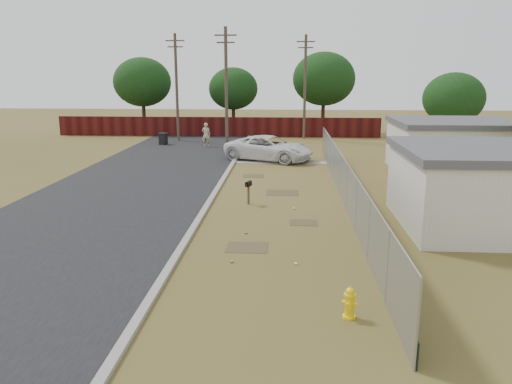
# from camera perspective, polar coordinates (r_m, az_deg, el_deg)

# --- Properties ---
(ground) EXTENTS (120.00, 120.00, 0.00)m
(ground) POSITION_cam_1_polar(r_m,az_deg,el_deg) (21.82, 2.14, -1.94)
(ground) COLOR brown
(ground) RESTS_ON ground
(street) EXTENTS (15.10, 60.00, 0.12)m
(street) POSITION_cam_1_polar(r_m,az_deg,el_deg) (30.52, -10.25, 2.35)
(street) COLOR black
(street) RESTS_ON ground
(chainlink_fence) EXTENTS (0.10, 27.06, 2.02)m
(chainlink_fence) POSITION_cam_1_polar(r_m,az_deg,el_deg) (22.76, 10.10, 0.58)
(chainlink_fence) COLOR #989AA0
(chainlink_fence) RESTS_ON ground
(privacy_fence) EXTENTS (30.00, 0.12, 1.80)m
(privacy_fence) POSITION_cam_1_polar(r_m,az_deg,el_deg) (46.74, -4.47, 7.44)
(privacy_fence) COLOR #45110E
(privacy_fence) RESTS_ON ground
(utility_poles) EXTENTS (12.60, 8.24, 9.00)m
(utility_poles) POSITION_cam_1_polar(r_m,az_deg,el_deg) (41.91, -2.17, 11.98)
(utility_poles) COLOR #4A3F31
(utility_poles) RESTS_ON ground
(houses) EXTENTS (9.30, 17.24, 3.10)m
(houses) POSITION_cam_1_polar(r_m,az_deg,el_deg) (26.19, 24.12, 2.99)
(houses) COLOR beige
(houses) RESTS_ON ground
(horizon_trees) EXTENTS (33.32, 31.94, 7.78)m
(horizon_trees) POSITION_cam_1_polar(r_m,az_deg,el_deg) (44.60, 4.11, 11.96)
(horizon_trees) COLOR #372818
(horizon_trees) RESTS_ON ground
(fire_hydrant) EXTENTS (0.41, 0.41, 0.82)m
(fire_hydrant) POSITION_cam_1_polar(r_m,az_deg,el_deg) (12.53, 10.65, -12.38)
(fire_hydrant) COLOR yellow
(fire_hydrant) RESTS_ON ground
(mailbox) EXTENTS (0.30, 0.46, 1.07)m
(mailbox) POSITION_cam_1_polar(r_m,az_deg,el_deg) (22.39, -0.87, 0.70)
(mailbox) COLOR brown
(mailbox) RESTS_ON ground
(pickup_truck) EXTENTS (6.58, 4.89, 1.66)m
(pickup_truck) POSITION_cam_1_polar(r_m,az_deg,el_deg) (33.80, 1.52, 5.04)
(pickup_truck) COLOR white
(pickup_truck) RESTS_ON ground
(pedestrian) EXTENTS (0.74, 0.53, 1.91)m
(pedestrian) POSITION_cam_1_polar(r_m,az_deg,el_deg) (40.36, -5.73, 6.53)
(pedestrian) COLOR tan
(pedestrian) RESTS_ON ground
(trash_bin) EXTENTS (0.74, 0.81, 0.96)m
(trash_bin) POSITION_cam_1_polar(r_m,az_deg,el_deg) (42.04, -10.56, 6.02)
(trash_bin) COLOR black
(trash_bin) RESTS_ON ground
(scattered_litter) EXTENTS (2.14, 6.55, 0.07)m
(scattered_litter) POSITION_cam_1_polar(r_m,az_deg,el_deg) (17.87, 1.42, -5.32)
(scattered_litter) COLOR silver
(scattered_litter) RESTS_ON ground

